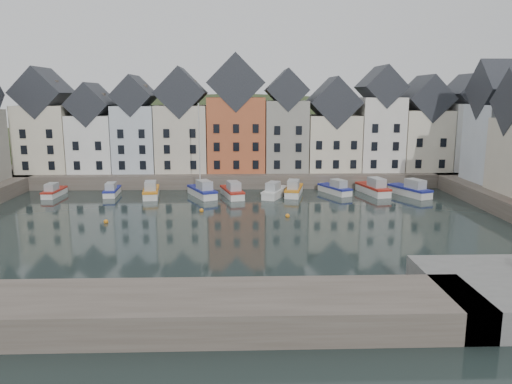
{
  "coord_description": "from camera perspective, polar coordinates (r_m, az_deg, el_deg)",
  "views": [
    {
      "loc": [
        0.64,
        -50.05,
        13.75
      ],
      "look_at": [
        2.44,
        6.0,
        2.75
      ],
      "focal_mm": 35.0,
      "sensor_mm": 36.0,
      "label": 1
    }
  ],
  "objects": [
    {
      "name": "boat_a",
      "position": [
        73.81,
        -22.1,
        0.03
      ],
      "size": [
        1.9,
        5.48,
        2.08
      ],
      "rotation": [
        0.0,
        0.0,
        -0.04
      ],
      "color": "silver",
      "rests_on": "ground"
    },
    {
      "name": "boat_i",
      "position": [
        71.68,
        13.28,
        0.38
      ],
      "size": [
        3.64,
        7.22,
        2.66
      ],
      "rotation": [
        0.0,
        0.0,
        0.23
      ],
      "color": "silver",
      "rests_on": "ground"
    },
    {
      "name": "boat_e",
      "position": [
        67.89,
        -2.71,
        0.04
      ],
      "size": [
        3.57,
        6.74,
        2.47
      ],
      "rotation": [
        0.0,
        0.0,
        0.26
      ],
      "color": "silver",
      "rests_on": "ground"
    },
    {
      "name": "boat_d",
      "position": [
        68.4,
        -6.14,
        0.15
      ],
      "size": [
        4.65,
        6.97,
        12.82
      ],
      "rotation": [
        0.0,
        0.0,
        0.42
      ],
      "color": "silver",
      "rests_on": "ground"
    },
    {
      "name": "boat_b",
      "position": [
        71.89,
        -16.14,
        0.13
      ],
      "size": [
        1.99,
        5.45,
        2.06
      ],
      "rotation": [
        0.0,
        0.0,
        0.06
      ],
      "color": "silver",
      "rests_on": "ground"
    },
    {
      "name": "hillside",
      "position": [
        110.69,
        -2.1,
        -5.55
      ],
      "size": [
        153.6,
        70.4,
        64.0
      ],
      "color": "#28341A",
      "rests_on": "ground"
    },
    {
      "name": "far_terrace",
      "position": [
        78.24,
        0.05,
        7.53
      ],
      "size": [
        72.37,
        8.16,
        17.78
      ],
      "color": "beige",
      "rests_on": "far_quay"
    },
    {
      "name": "boat_h",
      "position": [
        71.04,
        9.06,
        0.36
      ],
      "size": [
        4.19,
        6.21,
        2.3
      ],
      "rotation": [
        0.0,
        0.0,
        0.43
      ],
      "color": "silver",
      "rests_on": "ground"
    },
    {
      "name": "boat_g",
      "position": [
        69.31,
        4.34,
        0.24
      ],
      "size": [
        3.28,
        6.65,
        2.45
      ],
      "rotation": [
        0.0,
        0.0,
        -0.21
      ],
      "color": "silver",
      "rests_on": "ground"
    },
    {
      "name": "near_wall",
      "position": [
        32.6,
        -21.27,
        -12.73
      ],
      "size": [
        50.0,
        6.0,
        2.0
      ],
      "primitive_type": "cube",
      "color": "#534A3F",
      "rests_on": "ground"
    },
    {
      "name": "boat_f",
      "position": [
        67.93,
        2.16,
        0.02
      ],
      "size": [
        4.17,
        6.45,
        2.38
      ],
      "rotation": [
        0.0,
        0.0,
        -0.4
      ],
      "color": "silver",
      "rests_on": "ground"
    },
    {
      "name": "boat_c",
      "position": [
        69.49,
        -11.91,
        0.06
      ],
      "size": [
        2.77,
        6.62,
        2.47
      ],
      "rotation": [
        0.0,
        0.0,
        0.12
      ],
      "color": "silver",
      "rests_on": "ground"
    },
    {
      "name": "mooring_buoys",
      "position": [
        57.22,
        -6.44,
        -2.72
      ],
      "size": [
        20.5,
        5.5,
        0.5
      ],
      "color": "orange",
      "rests_on": "ground"
    },
    {
      "name": "far_quay",
      "position": [
        81.06,
        -2.27,
        2.04
      ],
      "size": [
        90.0,
        16.0,
        2.0
      ],
      "primitive_type": "cube",
      "color": "#534A3F",
      "rests_on": "ground"
    },
    {
      "name": "boat_j",
      "position": [
        71.91,
        17.27,
        0.21
      ],
      "size": [
        4.69,
        7.14,
        2.63
      ],
      "rotation": [
        0.0,
        0.0,
        0.41
      ],
      "color": "silver",
      "rests_on": "ground"
    },
    {
      "name": "ground",
      "position": [
        51.91,
        -2.49,
        -4.27
      ],
      "size": [
        260.0,
        260.0,
        0.0
      ],
      "primitive_type": "plane",
      "color": "black",
      "rests_on": "ground"
    }
  ]
}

